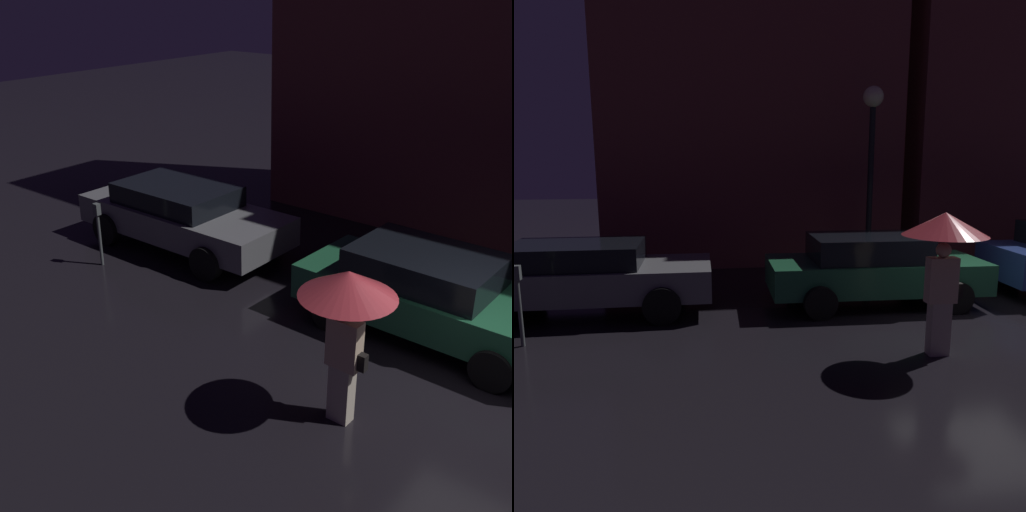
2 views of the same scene
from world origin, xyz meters
The scene contains 7 objects.
ground_plane centered at (0.00, 0.00, 0.00)m, with size 60.00×60.00×0.00m, color black.
building_facade_left centered at (-3.47, 6.50, 4.41)m, with size 7.90×3.00×8.81m.
parked_car_grey centered at (-7.04, 1.52, 0.71)m, with size 4.51×2.02×1.31m.
parked_car_green centered at (-1.58, 1.37, 0.72)m, with size 4.20×1.93×1.36m.
pedestrian_with_umbrella centered at (-1.51, -1.32, 1.71)m, with size 1.19×1.19×2.09m.
parking_meter centered at (-7.64, -0.15, 0.78)m, with size 0.12×0.10×1.26m.
street_lamp_near centered at (-0.84, 3.81, 3.32)m, with size 0.48×0.48×4.49m.
Camera 2 is at (-4.89, -7.83, 2.80)m, focal length 35.00 mm.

